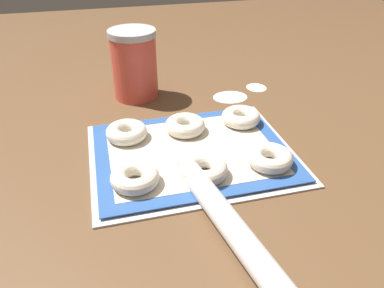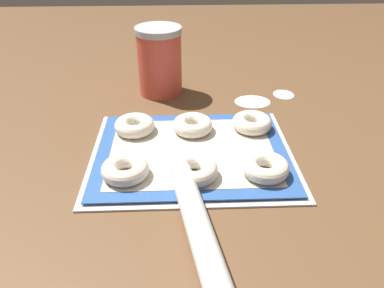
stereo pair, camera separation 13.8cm
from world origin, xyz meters
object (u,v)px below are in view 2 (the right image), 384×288
Objects in this scene: rolling_pin at (202,236)px; bagel_back_right at (252,123)px; baking_tray at (192,153)px; bagel_front_right at (265,167)px; bagel_back_center at (193,125)px; bagel_front_center at (194,170)px; flour_canister at (160,61)px; bagel_front_left at (125,169)px; bagel_back_left at (135,125)px.

bagel_back_right is at bearing 68.00° from rolling_pin.
rolling_pin reaches higher than baking_tray.
bagel_front_right and bagel_back_center have the same top height.
flour_canister reaches higher than bagel_front_center.
flour_canister is (-0.07, 0.41, 0.06)m from bagel_front_center.
bagel_front_left is 0.17m from bagel_back_left.
baking_tray is 4.68× the size of bagel_back_right.
bagel_front_center and bagel_front_right have the same top height.
baking_tray is 4.68× the size of bagel_back_center.
bagel_back_center is 0.26m from flour_canister.
bagel_front_center is (0.00, -0.09, 0.02)m from baking_tray.
flour_canister is at bearing 77.65° from bagel_back_left.
baking_tray is at bearing -148.77° from bagel_back_right.
bagel_back_right reaches higher than baking_tray.
rolling_pin is (-0.13, -0.16, -0.01)m from bagel_front_right.
flour_canister is (0.05, 0.40, 0.06)m from bagel_front_left.
bagel_back_right is at bearing 0.47° from bagel_back_left.
bagel_front_center is at bearing -3.12° from bagel_front_left.
rolling_pin is (0.13, -0.17, -0.01)m from bagel_front_left.
flour_canister is (-0.21, 0.40, 0.06)m from bagel_front_right.
flour_canister is 0.58m from rolling_pin.
bagel_front_left is 0.41m from flour_canister.
baking_tray is at bearing -93.33° from bagel_back_center.
rolling_pin is (0.00, -0.16, -0.01)m from bagel_front_center.
bagel_front_center is at bearing -91.53° from bagel_back_center.
baking_tray is 4.68× the size of bagel_front_center.
bagel_back_left is 1.00× the size of bagel_back_right.
bagel_back_left is at bearing 178.59° from bagel_back_center.
baking_tray is 0.15m from bagel_back_left.
bagel_front_center is 0.50× the size of flour_canister.
bagel_back_center is at bearing 86.67° from baking_tray.
bagel_back_right is 0.50× the size of flour_canister.
flour_canister is (0.05, 0.24, 0.06)m from bagel_back_left.
flour_canister is (-0.07, 0.32, 0.09)m from baking_tray.
rolling_pin is at bearing -68.76° from bagel_back_left.
baking_tray is at bearing 90.06° from bagel_front_center.
bagel_back_right is 0.36m from rolling_pin.
bagel_back_center is at bearing -71.70° from flour_canister.
bagel_back_left is at bearing 89.01° from bagel_front_left.
bagel_front_right is at bearing -91.74° from bagel_back_right.
rolling_pin is at bearing -88.57° from bagel_front_center.
rolling_pin is (0.00, -0.25, 0.02)m from baking_tray.
bagel_back_right is (0.27, 0.17, 0.00)m from bagel_front_left.
bagel_front_right and bagel_back_left have the same top height.
bagel_front_left is at bearing -148.01° from bagel_back_right.
bagel_front_right is 0.21m from bagel_back_center.
rolling_pin is at bearing -82.16° from flour_canister.
bagel_front_left is at bearing 179.05° from bagel_front_right.
bagel_front_right and rolling_pin have the same top height.
bagel_front_right reaches higher than baking_tray.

